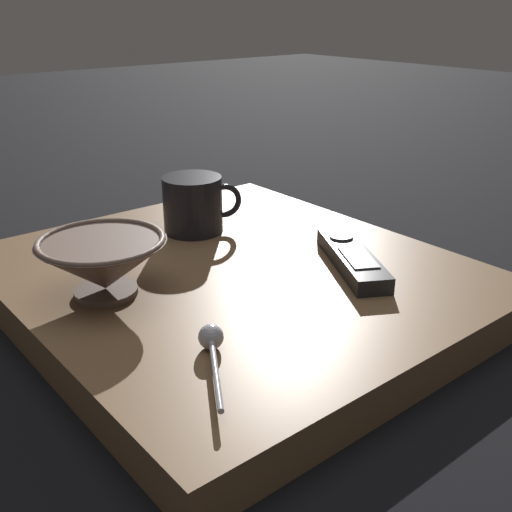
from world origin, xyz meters
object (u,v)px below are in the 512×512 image
Objects in this scene: coffee_mug at (194,204)px; teaspoon at (212,343)px; cereal_bowl at (103,263)px; tv_remote_near at (352,258)px.

coffee_mug is 0.37m from teaspoon.
teaspoon is at bearing -84.23° from cereal_bowl.
cereal_bowl is 0.33m from tv_remote_near.
coffee_mug is 0.97× the size of teaspoon.
tv_remote_near is (0.30, -0.13, -0.03)m from cereal_bowl.
tv_remote_near is at bearing 12.58° from teaspoon.
cereal_bowl reaches higher than teaspoon.
coffee_mug is at bearing 109.06° from tv_remote_near.
teaspoon is at bearing -121.45° from coffee_mug.
coffee_mug is 0.63× the size of tv_remote_near.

